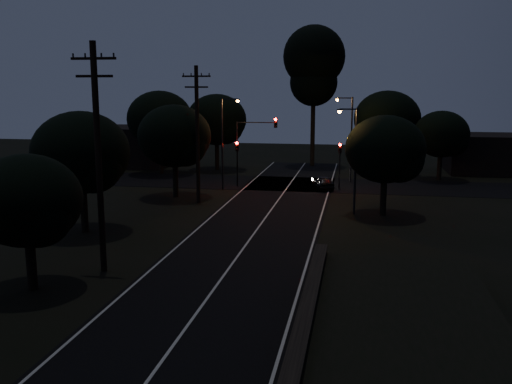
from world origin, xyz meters
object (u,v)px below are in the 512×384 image
(signal_right, at_px, (340,157))
(car, at_px, (323,182))
(streetlight_b, at_px, (349,133))
(utility_pole_mid, at_px, (98,155))
(streetlight_a, at_px, (224,137))
(tall_pine, at_px, (314,65))
(utility_pole_far, at_px, (197,132))
(streetlight_c, at_px, (353,153))
(signal_mast, at_px, (256,139))
(signal_left, at_px, (237,155))

(signal_right, relative_size, car, 1.20)
(streetlight_b, distance_m, car, 6.11)
(utility_pole_mid, relative_size, signal_right, 2.68)
(utility_pole_mid, relative_size, streetlight_a, 1.38)
(tall_pine, distance_m, car, 18.62)
(utility_pole_far, height_order, streetlight_c, utility_pole_far)
(signal_right, height_order, streetlight_a, streetlight_a)
(signal_right, bearing_deg, streetlight_b, 80.00)
(utility_pole_far, distance_m, tall_pine, 24.74)
(tall_pine, height_order, signal_mast, tall_pine)
(utility_pole_mid, distance_m, signal_right, 27.30)
(signal_left, distance_m, signal_mast, 2.26)
(utility_pole_mid, xyz_separation_m, car, (9.20, 24.95, -5.16))
(utility_pole_mid, relative_size, tall_pine, 0.70)
(signal_right, relative_size, streetlight_b, 0.51)
(utility_pole_mid, height_order, car, utility_pole_mid)
(signal_left, distance_m, streetlight_a, 2.77)
(streetlight_a, bearing_deg, signal_mast, 39.77)
(signal_left, xyz_separation_m, streetlight_a, (-0.71, -1.99, 1.80))
(streetlight_c, bearing_deg, utility_pole_mid, -128.26)
(car, bearing_deg, streetlight_b, -135.68)
(utility_pole_mid, relative_size, signal_left, 2.68)
(utility_pole_mid, relative_size, utility_pole_far, 1.05)
(utility_pole_mid, xyz_separation_m, signal_mast, (3.09, 24.99, -1.40))
(signal_mast, distance_m, streetlight_b, 9.15)
(tall_pine, xyz_separation_m, signal_mast, (-3.91, -15.01, -6.99))
(utility_pole_far, xyz_separation_m, signal_right, (10.60, 7.99, -2.65))
(streetlight_b, distance_m, streetlight_c, 14.01)
(signal_left, height_order, streetlight_a, streetlight_a)
(streetlight_a, relative_size, streetlight_b, 1.00)
(utility_pole_far, bearing_deg, streetlight_b, 46.70)
(streetlight_c, xyz_separation_m, car, (-2.63, 9.95, -3.77))
(tall_pine, relative_size, streetlight_c, 2.09)
(streetlight_b, bearing_deg, streetlight_c, -87.86)
(utility_pole_far, bearing_deg, streetlight_a, 83.41)
(signal_left, bearing_deg, streetlight_a, -109.59)
(streetlight_b, bearing_deg, car, -117.49)
(signal_left, xyz_separation_m, streetlight_c, (10.43, -9.99, 1.51))
(streetlight_c, bearing_deg, streetlight_a, 144.31)
(signal_mast, bearing_deg, streetlight_c, -48.81)
(signal_right, bearing_deg, utility_pole_far, -143.00)
(car, bearing_deg, signal_right, 163.37)
(tall_pine, distance_m, streetlight_c, 26.40)
(signal_left, relative_size, signal_right, 1.00)
(tall_pine, relative_size, signal_left, 3.83)
(utility_pole_mid, height_order, streetlight_b, utility_pole_mid)
(tall_pine, relative_size, signal_mast, 2.51)
(utility_pole_far, bearing_deg, utility_pole_mid, -90.00)
(streetlight_c, bearing_deg, utility_pole_far, 170.40)
(signal_mast, xyz_separation_m, streetlight_b, (8.22, 4.01, 0.30))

